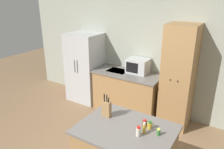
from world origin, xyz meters
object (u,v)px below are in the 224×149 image
Objects in this scene: spice_bottle_green_herb at (138,131)px; spice_bottle_pale_salt at (145,123)px; knife_block at (107,109)px; pantry_cabinet at (178,77)px; fire_extinguisher at (70,87)px; spice_bottle_short_red at (159,132)px; microwave at (138,66)px; spice_bottle_amber_oil at (144,128)px; spice_bottle_tall_dark at (150,125)px; refrigerator at (85,67)px.

spice_bottle_green_herb is 1.40× the size of spice_bottle_pale_salt.
pantry_cabinet is at bearing 75.41° from knife_block.
knife_block reaches higher than spice_bottle_green_herb.
spice_bottle_pale_salt reaches higher than fire_extinguisher.
spice_bottle_short_red is (0.76, -0.03, -0.08)m from knife_block.
microwave reaches higher than spice_bottle_green_herb.
fire_extinguisher is (-3.09, 1.77, -0.80)m from spice_bottle_short_red.
spice_bottle_short_red is 0.17m from spice_bottle_amber_oil.
spice_bottle_short_red is (0.14, -0.07, -0.01)m from spice_bottle_tall_dark.
spice_bottle_pale_salt is at bearing -30.47° from fire_extinguisher.
refrigerator is 17.20× the size of spice_bottle_tall_dark.
refrigerator is at bearing 144.43° from spice_bottle_tall_dark.
spice_bottle_tall_dark is 0.23× the size of fire_extinguisher.
spice_bottle_amber_oil is at bearing -8.08° from knife_block.
spice_bottle_amber_oil is at bearing -37.80° from refrigerator.
microwave is 2.07m from spice_bottle_pale_salt.
spice_bottle_short_red is at bearing -29.83° from fire_extinguisher.
spice_bottle_short_red is (1.18, -1.91, -0.09)m from microwave.
fire_extinguisher is at bearing -179.25° from refrigerator.
fire_extinguisher is at bearing 150.03° from spice_bottle_tall_dark.
refrigerator is 12.87× the size of spice_bottle_green_herb.
microwave is 2.12m from spice_bottle_tall_dark.
spice_bottle_amber_oil is (2.37, -1.84, 0.18)m from refrigerator.
spice_bottle_tall_dark reaches higher than fire_extinguisher.
knife_block is 0.59m from spice_bottle_green_herb.
spice_bottle_tall_dark is at bearing 75.55° from spice_bottle_green_herb.
spice_bottle_pale_salt reaches higher than spice_bottle_short_red.
spice_bottle_tall_dark is at bearing -6.77° from spice_bottle_pale_salt.
microwave is 2.25m from spice_bottle_short_red.
knife_block is (1.77, -1.75, 0.23)m from refrigerator.
fire_extinguisher is at bearing 146.50° from spice_bottle_green_herb.
refrigerator reaches higher than spice_bottle_amber_oil.
refrigerator is 1.38m from microwave.
refrigerator is 3.10m from spice_bottle_short_red.
fire_extinguisher is (-2.95, 1.70, -0.80)m from spice_bottle_tall_dark.
pantry_cabinet reaches higher than spice_bottle_green_herb.
spice_bottle_tall_dark reaches higher than spice_bottle_pale_salt.
spice_bottle_short_red is at bearing -35.12° from refrigerator.
spice_bottle_short_red is at bearing 35.96° from spice_bottle_green_herb.
spice_bottle_amber_oil is 0.15m from spice_bottle_pale_salt.
microwave is at bearing 117.43° from spice_bottle_amber_oil.
pantry_cabinet is 2.92m from fire_extinguisher.
microwave is 1.35× the size of knife_block.
pantry_cabinet is 1.85m from spice_bottle_short_red.
spice_bottle_amber_oil is (0.60, -0.08, -0.05)m from knife_block.
pantry_cabinet is at bearing 92.69° from spice_bottle_green_herb.
fire_extinguisher is at bearing -178.91° from pantry_cabinet.
fire_extinguisher is (-2.80, -0.05, -0.83)m from pantry_cabinet.
refrigerator reaches higher than fire_extinguisher.
knife_block reaches higher than spice_bottle_amber_oil.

